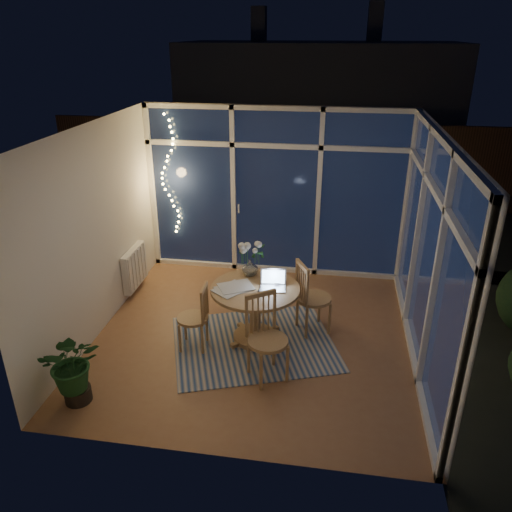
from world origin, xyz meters
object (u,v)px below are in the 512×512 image
object	(u,v)px
chair_right	(314,297)
potted_plant	(74,371)
chair_front	(268,339)
flower_vase	(250,268)
chair_left	(193,317)
laptop	(273,280)
dining_table	(255,314)

from	to	relation	value
chair_right	potted_plant	distance (m)	2.94
chair_right	chair_front	bearing A→B (deg)	130.46
flower_vase	potted_plant	xyz separation A→B (m)	(-1.54, -1.75, -0.46)
chair_front	flower_vase	xyz separation A→B (m)	(-0.38, 1.05, 0.34)
chair_right	flower_vase	size ratio (longest dim) A/B	4.75
chair_left	potted_plant	distance (m)	1.48
laptop	potted_plant	world-z (taller)	laptop
chair_right	flower_vase	bearing A→B (deg)	63.43
chair_left	flower_vase	world-z (taller)	flower_vase
chair_front	flower_vase	bearing A→B (deg)	75.08
chair_right	laptop	world-z (taller)	chair_right
chair_right	chair_left	bearing A→B (deg)	86.62
chair_front	dining_table	bearing A→B (deg)	74.96
dining_table	flower_vase	xyz separation A→B (m)	(-0.12, 0.32, 0.47)
chair_front	laptop	distance (m)	0.81
dining_table	chair_left	world-z (taller)	chair_left
chair_left	chair_front	xyz separation A→B (m)	(0.98, -0.44, 0.07)
dining_table	potted_plant	xyz separation A→B (m)	(-1.66, -1.42, 0.01)
potted_plant	laptop	bearing A→B (deg)	37.36
dining_table	chair_left	bearing A→B (deg)	-158.32
chair_left	chair_front	size ratio (longest dim) A/B	0.85
dining_table	potted_plant	world-z (taller)	potted_plant
flower_vase	chair_right	bearing A→B (deg)	-0.03
chair_left	chair_right	distance (m)	1.55
dining_table	flower_vase	world-z (taller)	flower_vase
chair_right	potted_plant	bearing A→B (deg)	99.92
chair_left	laptop	bearing A→B (deg)	104.78
laptop	flower_vase	world-z (taller)	laptop
laptop	chair_right	bearing A→B (deg)	27.95
dining_table	laptop	xyz separation A→B (m)	(0.21, 0.01, 0.48)
dining_table	chair_right	distance (m)	0.79
chair_right	laptop	size ratio (longest dim) A/B	3.18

